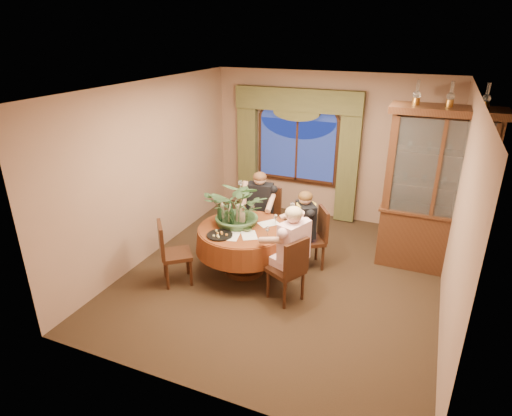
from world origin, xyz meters
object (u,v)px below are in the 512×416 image
at_px(oil_lamp_center, 451,94).
at_px(person_scarf, 305,229).
at_px(dining_table, 244,250).
at_px(wine_bottle_3, 232,216).
at_px(chair_right, 286,268).
at_px(person_pink, 294,254).
at_px(chair_back_right, 310,239).
at_px(chair_back, 266,217).
at_px(centerpiece_plant, 239,185).
at_px(oil_lamp_left, 417,92).
at_px(chair_front_left, 176,253).
at_px(olive_bowl, 247,229).
at_px(oil_lamp_right, 487,96).
at_px(stoneware_vase, 241,214).
at_px(wine_bottle_2, 230,214).
at_px(person_back, 260,209).
at_px(wine_bottle_0, 222,211).
at_px(wine_bottle_1, 230,210).
at_px(china_cabinet, 434,192).
at_px(wine_bottle_4, 219,214).

xyz_separation_m(oil_lamp_center, person_scarf, (-1.75, -0.73, -2.04)).
relative_size(dining_table, wine_bottle_3, 4.42).
distance_m(chair_right, person_pink, 0.23).
bearing_deg(chair_back_right, chair_back, 29.82).
bearing_deg(person_scarf, centerpiece_plant, 81.51).
bearing_deg(oil_lamp_left, chair_right, -127.01).
relative_size(chair_front_left, person_scarf, 0.76).
bearing_deg(olive_bowl, oil_lamp_right, 24.84).
distance_m(person_pink, stoneware_vase, 1.16).
bearing_deg(olive_bowl, wine_bottle_2, 161.93).
bearing_deg(person_scarf, chair_back_right, -112.40).
height_order(dining_table, person_back, person_back).
relative_size(chair_back, wine_bottle_0, 2.91).
bearing_deg(wine_bottle_1, chair_back, 73.46).
height_order(oil_lamp_center, oil_lamp_right, same).
height_order(chair_right, chair_back, same).
distance_m(china_cabinet, olive_bowl, 2.84).
bearing_deg(person_back, wine_bottle_1, 68.50).
xyz_separation_m(chair_back, stoneware_vase, (-0.06, -0.91, 0.42)).
relative_size(wine_bottle_2, wine_bottle_3, 1.00).
xyz_separation_m(china_cabinet, wine_bottle_2, (-2.78, -1.24, -0.34)).
bearing_deg(dining_table, oil_lamp_center, 26.40).
bearing_deg(centerpiece_plant, person_scarf, 25.25).
distance_m(china_cabinet, wine_bottle_2, 3.06).
bearing_deg(chair_back, oil_lamp_center, -178.15).
bearing_deg(person_back, oil_lamp_left, -178.91).
relative_size(person_back, centerpiece_plant, 1.21).
relative_size(oil_lamp_right, wine_bottle_0, 1.03).
bearing_deg(chair_right, olive_bowl, 91.63).
distance_m(centerpiece_plant, wine_bottle_3, 0.49).
bearing_deg(person_pink, chair_back, 55.96).
relative_size(dining_table, person_scarf, 1.16).
bearing_deg(person_scarf, person_pink, 152.96).
relative_size(person_pink, wine_bottle_1, 4.15).
bearing_deg(chair_front_left, wine_bottle_0, 114.29).
bearing_deg(wine_bottle_1, chair_front_left, -119.76).
distance_m(dining_table, centerpiece_plant, 1.02).
xyz_separation_m(oil_lamp_right, stoneware_vase, (-3.10, -1.12, -1.78)).
bearing_deg(oil_lamp_left, oil_lamp_right, 0.00).
distance_m(stoneware_vase, wine_bottle_0, 0.30).
relative_size(chair_back, person_back, 0.72).
xyz_separation_m(dining_table, chair_back, (-0.05, 1.05, 0.10)).
bearing_deg(wine_bottle_4, olive_bowl, -5.16).
distance_m(centerpiece_plant, wine_bottle_4, 0.56).
bearing_deg(chair_back, olive_bowl, 94.38).
xyz_separation_m(olive_bowl, wine_bottle_4, (-0.47, 0.04, 0.14)).
height_order(person_scarf, wine_bottle_4, person_scarf).
bearing_deg(chair_back, centerpiece_plant, 83.76).
xyz_separation_m(dining_table, oil_lamp_center, (2.55, 1.27, 2.30)).
bearing_deg(oil_lamp_center, wine_bottle_0, -158.68).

